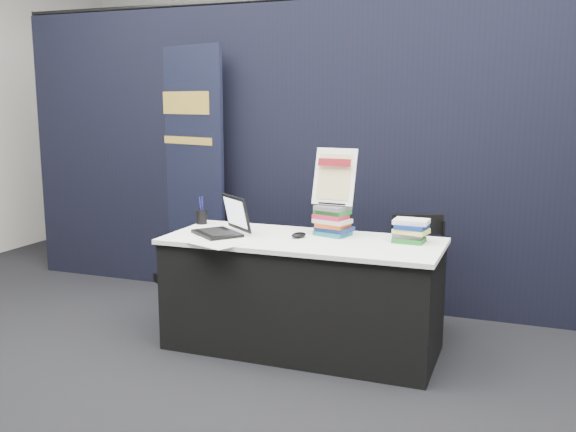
% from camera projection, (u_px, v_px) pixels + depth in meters
% --- Properties ---
extents(floor, '(8.00, 8.00, 0.00)m').
position_uv_depth(floor, '(271.00, 381.00, 3.79)').
color(floor, black).
rests_on(floor, ground).
extents(wall_back, '(8.00, 0.02, 3.50)m').
position_uv_depth(wall_back, '(406.00, 90.00, 7.16)').
color(wall_back, beige).
rests_on(wall_back, floor).
extents(drape_partition, '(6.00, 0.08, 2.40)m').
position_uv_depth(drape_partition, '(347.00, 157.00, 5.05)').
color(drape_partition, black).
rests_on(drape_partition, floor).
extents(display_table, '(1.80, 0.75, 0.75)m').
position_uv_depth(display_table, '(302.00, 294.00, 4.23)').
color(display_table, black).
rests_on(display_table, floor).
extents(laptop, '(0.41, 0.45, 0.26)m').
position_uv_depth(laptop, '(220.00, 225.00, 4.31)').
color(laptop, black).
rests_on(laptop, display_table).
extents(mouse, '(0.11, 0.13, 0.04)m').
position_uv_depth(mouse, '(299.00, 235.00, 4.20)').
color(mouse, black).
rests_on(mouse, display_table).
extents(brochure_left, '(0.30, 0.23, 0.00)m').
position_uv_depth(brochure_left, '(218.00, 238.00, 4.18)').
color(brochure_left, white).
rests_on(brochure_left, display_table).
extents(brochure_mid, '(0.36, 0.32, 0.00)m').
position_uv_depth(brochure_mid, '(216.00, 244.00, 4.02)').
color(brochure_mid, silver).
rests_on(brochure_mid, display_table).
extents(brochure_right, '(0.36, 0.29, 0.00)m').
position_uv_depth(brochure_right, '(240.00, 234.00, 4.30)').
color(brochure_right, white).
rests_on(brochure_right, display_table).
extents(pen_cup, '(0.09, 0.09, 0.10)m').
position_uv_depth(pen_cup, '(201.00, 217.00, 4.67)').
color(pen_cup, black).
rests_on(pen_cup, display_table).
extents(book_stack_tall, '(0.24, 0.21, 0.20)m').
position_uv_depth(book_stack_tall, '(333.00, 221.00, 4.26)').
color(book_stack_tall, '#1C6B6C').
rests_on(book_stack_tall, display_table).
extents(book_stack_short, '(0.22, 0.18, 0.15)m').
position_uv_depth(book_stack_short, '(411.00, 231.00, 4.06)').
color(book_stack_short, '#1C6923').
rests_on(book_stack_short, display_table).
extents(info_sign, '(0.29, 0.15, 0.39)m').
position_uv_depth(info_sign, '(335.00, 177.00, 4.24)').
color(info_sign, black).
rests_on(info_sign, book_stack_tall).
extents(pullup_banner, '(0.87, 0.36, 2.09)m').
position_uv_depth(pullup_banner, '(188.00, 185.00, 5.49)').
color(pullup_banner, black).
rests_on(pullup_banner, floor).
extents(stacking_chair, '(0.48, 0.50, 0.83)m').
position_uv_depth(stacking_chair, '(413.00, 269.00, 4.52)').
color(stacking_chair, black).
rests_on(stacking_chair, floor).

